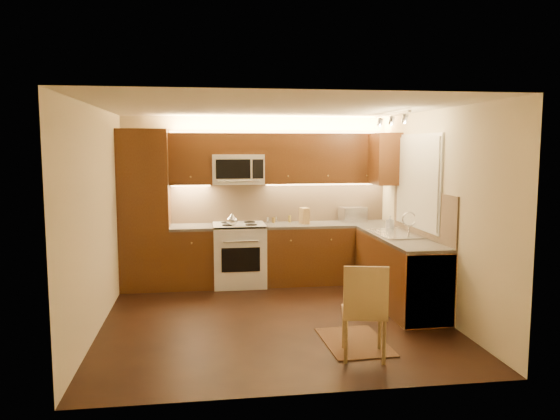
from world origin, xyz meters
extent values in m
cube|color=black|center=(0.00, 0.00, 0.00)|extent=(4.00, 4.00, 0.01)
cube|color=beige|center=(0.00, 0.00, 2.50)|extent=(4.00, 4.00, 0.01)
cube|color=beige|center=(0.00, 2.00, 1.25)|extent=(4.00, 0.01, 2.50)
cube|color=beige|center=(0.00, -2.00, 1.25)|extent=(4.00, 0.01, 2.50)
cube|color=beige|center=(-2.00, 0.00, 1.25)|extent=(0.01, 4.00, 2.50)
cube|color=beige|center=(2.00, 0.00, 1.25)|extent=(0.01, 4.00, 2.50)
cube|color=#48220F|center=(-1.65, 1.70, 1.15)|extent=(0.70, 0.60, 2.30)
cube|color=#48220F|center=(-0.99, 1.70, 0.43)|extent=(0.62, 0.60, 0.86)
cube|color=#383633|center=(-0.99, 1.70, 0.88)|extent=(0.62, 0.60, 0.04)
cube|color=#48220F|center=(1.04, 1.70, 0.43)|extent=(1.92, 0.60, 0.86)
cube|color=#383633|center=(1.04, 1.70, 0.88)|extent=(1.92, 0.60, 0.04)
cube|color=#48220F|center=(1.70, 0.40, 0.43)|extent=(0.60, 2.00, 0.86)
cube|color=#383633|center=(1.70, 0.40, 0.88)|extent=(0.60, 2.00, 0.04)
cube|color=silver|center=(1.70, -0.30, 0.43)|extent=(0.58, 0.60, 0.84)
cube|color=tan|center=(0.35, 1.99, 1.20)|extent=(3.30, 0.02, 0.60)
cube|color=tan|center=(1.99, 0.40, 1.20)|extent=(0.02, 2.00, 0.60)
cube|color=#48220F|center=(-0.99, 1.82, 1.88)|extent=(0.62, 0.35, 0.75)
cube|color=#48220F|center=(1.04, 1.82, 1.88)|extent=(1.92, 0.35, 0.75)
cube|color=#48220F|center=(-0.30, 1.82, 2.09)|extent=(0.76, 0.35, 0.31)
cube|color=#48220F|center=(1.82, 1.40, 1.88)|extent=(0.35, 0.50, 0.75)
cube|color=silver|center=(1.99, 0.55, 1.60)|extent=(0.03, 1.44, 1.24)
cube|color=silver|center=(1.97, 0.55, 1.60)|extent=(0.02, 1.36, 1.16)
cube|color=silver|center=(1.55, 0.40, 2.46)|extent=(0.04, 1.20, 0.03)
cube|color=silver|center=(1.46, 1.81, 1.01)|extent=(0.41, 0.33, 0.23)
cube|color=olive|center=(0.69, 1.71, 1.02)|extent=(0.14, 0.19, 0.24)
cylinder|color=silver|center=(0.29, 1.94, 0.94)|extent=(0.05, 0.05, 0.09)
cylinder|color=olive|center=(0.49, 1.88, 0.95)|extent=(0.05, 0.05, 0.11)
cylinder|color=silver|center=(0.16, 1.86, 0.94)|extent=(0.06, 0.06, 0.09)
cylinder|color=olive|center=(0.24, 1.85, 0.94)|extent=(0.06, 0.06, 0.09)
imported|color=#BBBBBF|center=(1.80, 1.05, 0.99)|extent=(0.10, 0.11, 0.19)
cube|color=black|center=(0.73, -0.90, 0.01)|extent=(0.66, 0.97, 0.01)
camera|label=1|loc=(-0.83, -6.23, 2.06)|focal=34.77mm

